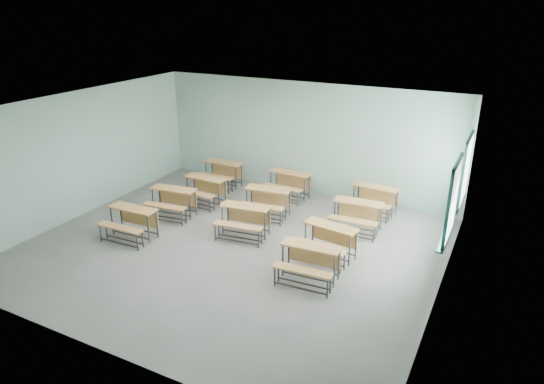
{
  "coord_description": "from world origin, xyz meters",
  "views": [
    {
      "loc": [
        5.29,
        -8.39,
        5.24
      ],
      "look_at": [
        0.39,
        1.2,
        1.0
      ],
      "focal_mm": 32.0,
      "sensor_mm": 36.0,
      "label": 1
    }
  ],
  "objects": [
    {
      "name": "room",
      "position": [
        0.08,
        0.03,
        1.6
      ],
      "size": [
        9.04,
        8.04,
        3.24
      ],
      "color": "gray",
      "rests_on": "ground"
    },
    {
      "name": "desk_unit_r1c2",
      "position": [
        2.1,
        0.52,
        0.5
      ],
      "size": [
        1.28,
        0.94,
        0.74
      ],
      "rotation": [
        0.0,
        0.0,
        -0.13
      ],
      "color": "#C98B48",
      "rests_on": "ground"
    },
    {
      "name": "desk_unit_r3c1",
      "position": [
        -0.17,
        3.29,
        0.5
      ],
      "size": [
        1.23,
        0.86,
        0.74
      ],
      "rotation": [
        0.0,
        0.0,
        -0.06
      ],
      "color": "#C98B48",
      "rests_on": "ground"
    },
    {
      "name": "desk_unit_r2c1",
      "position": [
        -0.11,
        1.86,
        0.5
      ],
      "size": [
        1.26,
        0.92,
        0.74
      ],
      "rotation": [
        0.0,
        0.0,
        0.11
      ],
      "color": "#C98B48",
      "rests_on": "ground"
    },
    {
      "name": "desk_unit_r0c2",
      "position": [
        2.1,
        -0.53,
        0.5
      ],
      "size": [
        1.23,
        0.86,
        0.74
      ],
      "rotation": [
        0.0,
        0.0,
        0.06
      ],
      "color": "#C98B48",
      "rests_on": "ground"
    },
    {
      "name": "desk_unit_r0c0",
      "position": [
        -2.37,
        -0.7,
        0.5
      ],
      "size": [
        1.21,
        0.83,
        0.74
      ],
      "rotation": [
        0.0,
        0.0,
        0.03
      ],
      "color": "#C98B48",
      "rests_on": "ground"
    },
    {
      "name": "desk_unit_r2c0",
      "position": [
        -2.06,
        1.84,
        0.5
      ],
      "size": [
        1.22,
        0.86,
        0.74
      ],
      "rotation": [
        0.0,
        0.0,
        -0.05
      ],
      "color": "#C98B48",
      "rests_on": "ground"
    },
    {
      "name": "desk_unit_r2c2",
      "position": [
        2.24,
        2.1,
        0.5
      ],
      "size": [
        1.21,
        0.84,
        0.74
      ],
      "rotation": [
        0.0,
        0.0,
        0.04
      ],
      "color": "#C98B48",
      "rests_on": "ground"
    },
    {
      "name": "desk_unit_r3c0",
      "position": [
        -2.36,
        3.23,
        0.5
      ],
      "size": [
        1.2,
        0.83,
        0.74
      ],
      "rotation": [
        0.0,
        0.0,
        -0.03
      ],
      "color": "#C98B48",
      "rests_on": "ground"
    },
    {
      "name": "desk_unit_r1c1",
      "position": [
        -0.05,
        0.6,
        0.5
      ],
      "size": [
        1.28,
        0.94,
        0.74
      ],
      "rotation": [
        0.0,
        0.0,
        0.13
      ],
      "color": "#C98B48",
      "rests_on": "ground"
    },
    {
      "name": "desk_unit_r1c0",
      "position": [
        -2.3,
        0.75,
        0.5
      ],
      "size": [
        1.27,
        0.93,
        0.74
      ],
      "rotation": [
        0.0,
        0.0,
        0.12
      ],
      "color": "#C98B48",
      "rests_on": "ground"
    },
    {
      "name": "desk_unit_r3c2",
      "position": [
        2.31,
        3.29,
        0.5
      ],
      "size": [
        1.25,
        0.9,
        0.74
      ],
      "rotation": [
        0.0,
        0.0,
        -0.1
      ],
      "color": "#C98B48",
      "rests_on": "ground"
    }
  ]
}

